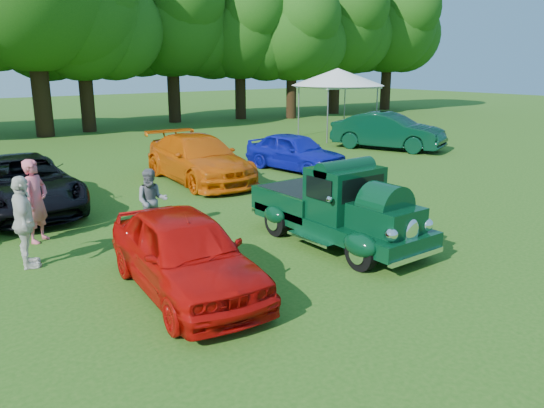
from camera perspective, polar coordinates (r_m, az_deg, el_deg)
ground at (r=10.38m, az=3.55°, el=-6.86°), size 120.00×120.00×0.00m
hero_pickup at (r=11.65m, az=7.04°, el=-0.63°), size 2.06×4.41×1.72m
red_convertible at (r=9.21m, az=-9.35°, el=-5.19°), size 2.11×4.33×1.42m
back_car_black at (r=15.61m, az=-25.24°, el=1.97°), size 2.64×5.37×1.47m
back_car_orange at (r=17.89m, az=-7.88°, el=4.85°), size 2.50×5.40×1.53m
back_car_blue at (r=19.63m, az=2.48°, el=5.65°), size 2.18×4.23×1.38m
back_car_green at (r=25.05m, az=12.37°, el=7.67°), size 3.56×5.34×1.66m
spectator_pink at (r=12.70m, az=-24.04°, el=0.30°), size 0.80×0.78×1.85m
spectator_grey at (r=12.59m, az=-12.79°, el=0.32°), size 0.91×0.83×1.51m
spectator_white at (r=11.16m, az=-25.12°, el=-1.81°), size 0.61×1.12×1.81m
canopy_tent at (r=28.38m, az=7.08°, el=13.35°), size 5.61×5.61×3.60m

